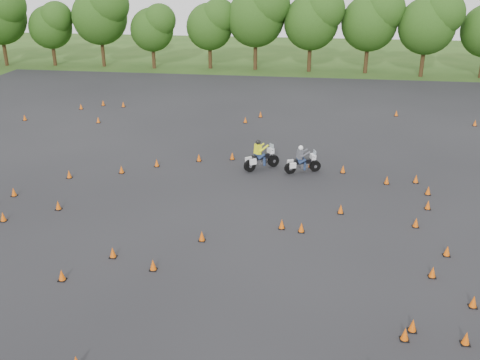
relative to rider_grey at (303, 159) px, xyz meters
The scene contains 6 objects.
ground 9.19m from the rider_grey, 109.67° to the right, with size 140.00×140.00×0.00m, color #2D5119.
asphalt_pad 4.13m from the rider_grey, 139.65° to the right, with size 62.00×62.00×0.00m, color black.
treeline 26.44m from the rider_grey, 93.10° to the left, with size 87.05×32.58×10.87m.
traffic_cones 4.97m from the rider_grey, 125.15° to the right, with size 35.83×32.68×0.45m.
rider_grey is the anchor object (origin of this frame).
rider_yellow 2.45m from the rider_grey, behind, with size 2.40×0.74×1.86m, color yellow, non-canonical shape.
Camera 1 is at (3.59, -21.14, 11.58)m, focal length 40.00 mm.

